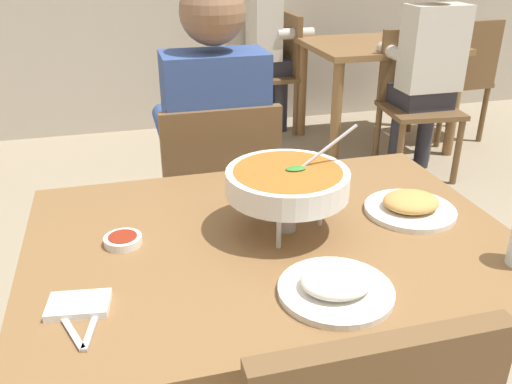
{
  "coord_description": "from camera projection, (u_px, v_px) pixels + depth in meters",
  "views": [
    {
      "loc": [
        -0.33,
        -1.11,
        1.42
      ],
      "look_at": [
        0.0,
        0.15,
        0.8
      ],
      "focal_mm": 37.88,
      "sensor_mm": 36.0,
      "label": 1
    }
  ],
  "objects": [
    {
      "name": "fork_utensil",
      "position": [
        67.0,
        324.0,
        1.02
      ],
      "size": [
        0.07,
        0.16,
        0.01
      ],
      "primitive_type": "cube",
      "rotation": [
        0.0,
        0.0,
        0.36
      ],
      "color": "silver",
      "rests_on": "dining_table_main"
    },
    {
      "name": "sauce_dish",
      "position": [
        123.0,
        240.0,
        1.29
      ],
      "size": [
        0.09,
        0.09,
        0.02
      ],
      "color": "white",
      "rests_on": "dining_table_main"
    },
    {
      "name": "spoon_utensil",
      "position": [
        94.0,
        320.0,
        1.03
      ],
      "size": [
        0.05,
        0.17,
        0.01
      ],
      "primitive_type": "cube",
      "rotation": [
        0.0,
        0.0,
        -0.21
      ],
      "color": "silver",
      "rests_on": "dining_table_main"
    },
    {
      "name": "patron_bg_middle",
      "position": [
        269.0,
        34.0,
        4.13
      ],
      "size": [
        0.45,
        0.4,
        1.31
      ],
      "color": "#2D2D38",
      "rests_on": "ground_plane"
    },
    {
      "name": "chair_bg_right",
      "position": [
        460.0,
        74.0,
        3.96
      ],
      "size": [
        0.47,
        0.47,
        0.9
      ],
      "color": "brown",
      "rests_on": "ground_plane"
    },
    {
      "name": "chair_bg_left",
      "position": [
        415.0,
        94.0,
        3.44
      ],
      "size": [
        0.48,
        0.48,
        0.9
      ],
      "color": "brown",
      "rests_on": "ground_plane"
    },
    {
      "name": "napkin_folded",
      "position": [
        79.0,
        305.0,
        1.07
      ],
      "size": [
        0.13,
        0.1,
        0.02
      ],
      "primitive_type": "cube",
      "rotation": [
        0.0,
        0.0,
        -0.14
      ],
      "color": "white",
      "rests_on": "dining_table_main"
    },
    {
      "name": "diner_main",
      "position": [
        215.0,
        139.0,
        1.98
      ],
      "size": [
        0.4,
        0.45,
        1.31
      ],
      "color": "#2D2D38",
      "rests_on": "ground_plane"
    },
    {
      "name": "appetizer_plate",
      "position": [
        410.0,
        206.0,
        1.43
      ],
      "size": [
        0.24,
        0.24,
        0.06
      ],
      "color": "white",
      "rests_on": "dining_table_main"
    },
    {
      "name": "dining_table_far",
      "position": [
        378.0,
        62.0,
        3.83
      ],
      "size": [
        1.0,
        0.8,
        0.75
      ],
      "color": "brown",
      "rests_on": "ground_plane"
    },
    {
      "name": "rice_plate",
      "position": [
        336.0,
        286.0,
        1.1
      ],
      "size": [
        0.24,
        0.24,
        0.06
      ],
      "color": "white",
      "rests_on": "dining_table_main"
    },
    {
      "name": "chair_bg_middle",
      "position": [
        277.0,
        66.0,
        4.2
      ],
      "size": [
        0.44,
        0.44,
        0.9
      ],
      "color": "brown",
      "rests_on": "ground_plane"
    },
    {
      "name": "chair_diner_main",
      "position": [
        218.0,
        200.0,
        2.06
      ],
      "size": [
        0.44,
        0.44,
        0.9
      ],
      "color": "brown",
      "rests_on": "ground_plane"
    },
    {
      "name": "patron_bg_left",
      "position": [
        428.0,
        59.0,
        3.28
      ],
      "size": [
        0.4,
        0.45,
        1.31
      ],
      "color": "#2D2D38",
      "rests_on": "ground_plane"
    },
    {
      "name": "curry_bowl",
      "position": [
        287.0,
        183.0,
        1.3
      ],
      "size": [
        0.33,
        0.3,
        0.26
      ],
      "color": "silver",
      "rests_on": "dining_table_main"
    },
    {
      "name": "dining_table_main",
      "position": [
        271.0,
        275.0,
        1.38
      ],
      "size": [
        1.18,
        0.85,
        0.75
      ],
      "color": "brown",
      "rests_on": "ground_plane"
    }
  ]
}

